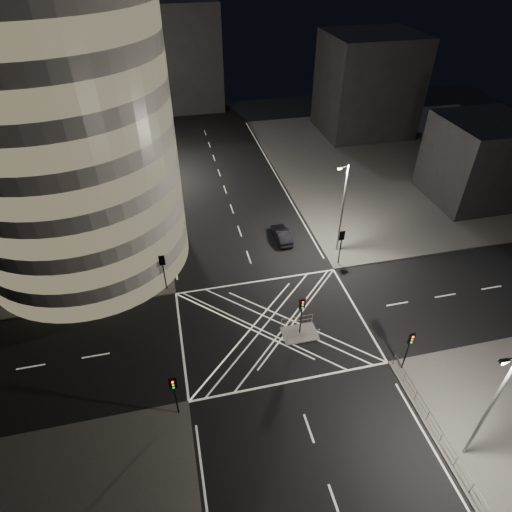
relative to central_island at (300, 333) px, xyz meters
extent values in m
plane|color=black|center=(-2.00, 1.50, -0.07)|extent=(120.00, 120.00, 0.00)
cube|color=#494644|center=(27.00, 28.50, 0.00)|extent=(42.00, 42.00, 0.15)
cube|color=slate|center=(0.00, 0.00, 0.00)|extent=(3.00, 2.00, 0.15)
cylinder|color=#9C9994|center=(-18.00, 15.50, 12.57)|extent=(20.00, 20.00, 25.00)
cube|color=#9C9994|center=(-24.00, 43.50, 11.07)|extent=(24.00, 16.00, 22.00)
cube|color=black|center=(24.00, 41.50, 7.58)|extent=(14.00, 12.00, 15.00)
cube|color=black|center=(28.00, 17.50, 5.08)|extent=(10.00, 10.00, 10.00)
cube|color=black|center=(-6.00, 59.50, 8.93)|extent=(18.00, 8.00, 18.00)
cylinder|color=black|center=(-12.50, 10.50, 1.92)|extent=(0.32, 0.32, 3.68)
ellipsoid|color=black|center=(-12.50, 10.50, 4.83)|extent=(3.89, 3.89, 4.47)
cylinder|color=black|center=(-12.50, 16.50, 2.03)|extent=(0.32, 0.32, 3.91)
ellipsoid|color=black|center=(-12.50, 16.50, 5.43)|extent=(5.28, 5.28, 6.07)
cylinder|color=black|center=(-12.50, 22.50, 1.53)|extent=(0.32, 0.32, 2.92)
ellipsoid|color=black|center=(-12.50, 22.50, 4.26)|extent=(4.62, 4.62, 5.31)
cylinder|color=black|center=(-12.50, 28.50, 2.13)|extent=(0.32, 0.32, 4.11)
ellipsoid|color=black|center=(-12.50, 28.50, 5.46)|extent=(4.61, 4.61, 5.30)
cylinder|color=black|center=(-12.50, 34.50, 1.44)|extent=(0.32, 0.32, 2.74)
ellipsoid|color=black|center=(-12.50, 34.50, 3.90)|extent=(3.97, 3.97, 4.56)
cylinder|color=black|center=(-10.80, 8.30, 1.57)|extent=(0.12, 0.12, 3.00)
cube|color=black|center=(-10.80, 8.30, 3.52)|extent=(0.28, 0.22, 0.90)
cube|color=black|center=(-10.80, 8.30, 3.52)|extent=(0.55, 0.04, 1.10)
cylinder|color=black|center=(-10.80, -5.30, 1.57)|extent=(0.12, 0.12, 3.00)
cube|color=black|center=(-10.80, -5.30, 3.52)|extent=(0.28, 0.22, 0.90)
cube|color=black|center=(-10.80, -5.30, 3.52)|extent=(0.55, 0.04, 1.10)
cylinder|color=black|center=(6.80, 8.30, 1.57)|extent=(0.12, 0.12, 3.00)
cube|color=black|center=(6.80, 8.30, 3.52)|extent=(0.28, 0.22, 0.90)
cube|color=black|center=(6.80, 8.30, 3.52)|extent=(0.55, 0.04, 1.10)
cylinder|color=black|center=(6.80, -5.30, 1.57)|extent=(0.12, 0.12, 3.00)
cube|color=black|center=(6.80, -5.30, 3.52)|extent=(0.28, 0.22, 0.90)
cube|color=black|center=(6.80, -5.30, 3.52)|extent=(0.55, 0.04, 1.10)
cylinder|color=black|center=(0.00, 0.00, 1.57)|extent=(0.12, 0.12, 3.00)
cube|color=black|center=(0.00, 0.00, 3.52)|extent=(0.28, 0.22, 0.90)
cube|color=black|center=(0.00, 0.00, 3.52)|extent=(0.55, 0.04, 1.10)
cylinder|color=slate|center=(-11.50, 13.50, 5.08)|extent=(0.20, 0.20, 10.00)
cylinder|color=slate|center=(-11.05, 13.50, 9.93)|extent=(0.90, 0.10, 0.10)
cube|color=slate|center=(-10.60, 13.50, 9.83)|extent=(0.50, 0.25, 0.18)
cube|color=white|center=(-10.60, 13.50, 9.72)|extent=(0.42, 0.20, 0.05)
cylinder|color=slate|center=(-11.50, 31.50, 5.08)|extent=(0.20, 0.20, 10.00)
cylinder|color=slate|center=(-11.05, 31.50, 9.93)|extent=(0.90, 0.10, 0.10)
cube|color=slate|center=(-10.60, 31.50, 9.83)|extent=(0.50, 0.25, 0.18)
cube|color=white|center=(-10.60, 31.50, 9.72)|extent=(0.42, 0.20, 0.05)
cylinder|color=slate|center=(7.50, 10.50, 5.08)|extent=(0.20, 0.20, 10.00)
cylinder|color=slate|center=(7.05, 10.50, 9.93)|extent=(0.90, 0.10, 0.10)
cube|color=slate|center=(6.60, 10.50, 9.83)|extent=(0.50, 0.25, 0.18)
cube|color=white|center=(6.60, 10.50, 9.72)|extent=(0.42, 0.20, 0.05)
cylinder|color=slate|center=(7.50, -12.50, 5.08)|extent=(0.20, 0.20, 10.00)
cylinder|color=slate|center=(7.05, -12.50, 9.93)|extent=(0.90, 0.10, 0.10)
cube|color=slate|center=(6.60, -12.50, 9.83)|extent=(0.50, 0.25, 0.18)
cube|color=white|center=(6.60, -12.50, 9.72)|extent=(0.42, 0.20, 0.05)
cube|color=slate|center=(6.30, -10.65, 0.62)|extent=(0.06, 11.70, 1.10)
cube|color=slate|center=(0.00, -0.90, 0.62)|extent=(2.80, 0.06, 1.10)
cube|color=slate|center=(0.00, 0.90, 0.62)|extent=(2.80, 0.06, 1.10)
imported|color=black|center=(2.22, 13.78, 0.62)|extent=(1.58, 4.24, 1.39)
camera|label=1|loc=(-9.25, -23.46, 27.90)|focal=30.00mm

